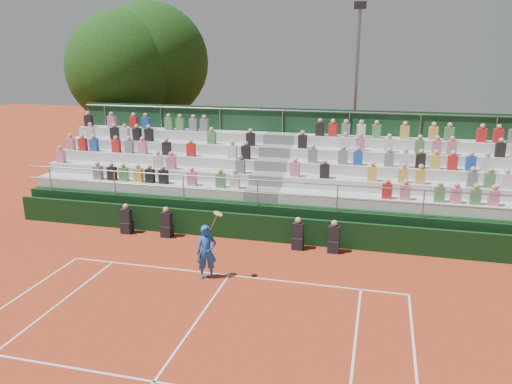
% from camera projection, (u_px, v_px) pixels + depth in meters
% --- Properties ---
extents(ground, '(90.00, 90.00, 0.00)m').
position_uv_depth(ground, '(229.00, 275.00, 15.84)').
color(ground, '#A83A1C').
rests_on(ground, ground).
extents(courtside_wall, '(20.00, 0.15, 1.00)m').
position_uv_depth(courtside_wall, '(254.00, 227.00, 18.70)').
color(courtside_wall, black).
rests_on(courtside_wall, ground).
extents(line_officials, '(8.44, 0.40, 1.19)m').
position_uv_depth(line_officials, '(228.00, 230.00, 18.49)').
color(line_officials, black).
rests_on(line_officials, ground).
extents(grandstand, '(20.00, 5.20, 4.40)m').
position_uv_depth(grandstand, '(273.00, 190.00, 21.56)').
color(grandstand, black).
rests_on(grandstand, ground).
extents(tennis_player, '(0.90, 0.64, 2.22)m').
position_uv_depth(tennis_player, '(207.00, 252.00, 15.44)').
color(tennis_player, '#1751B3').
rests_on(tennis_player, ground).
extents(tree_west, '(6.29, 6.29, 9.10)m').
position_uv_depth(tree_west, '(124.00, 69.00, 27.47)').
color(tree_west, '#321C12').
rests_on(tree_west, ground).
extents(tree_east, '(6.62, 6.62, 9.63)m').
position_uv_depth(tree_east, '(150.00, 62.00, 28.48)').
color(tree_east, '#321C12').
rests_on(tree_east, ground).
extents(floodlight_mast, '(0.60, 0.25, 9.24)m').
position_uv_depth(floodlight_mast, '(356.00, 83.00, 25.45)').
color(floodlight_mast, gray).
rests_on(floodlight_mast, ground).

